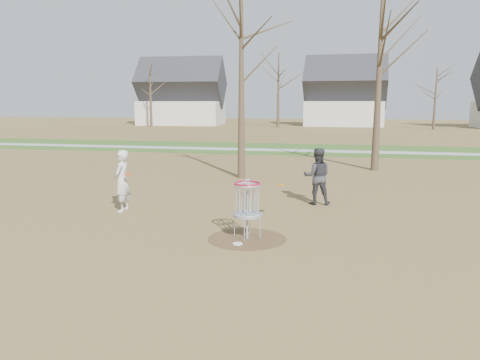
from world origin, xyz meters
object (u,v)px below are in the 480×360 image
(disc_golf_basket, at_px, (247,200))
(player_throwing, at_px, (317,176))
(player_standing, at_px, (122,181))
(disc_grounded, at_px, (238,244))

(disc_golf_basket, bearing_deg, player_throwing, 71.98)
(player_standing, bearing_deg, disc_golf_basket, 60.83)
(player_throwing, xyz_separation_m, disc_grounded, (-1.44, -4.55, -0.84))
(player_throwing, height_order, disc_golf_basket, player_throwing)
(player_throwing, relative_size, disc_golf_basket, 1.27)
(disc_grounded, bearing_deg, player_throwing, 72.43)
(player_throwing, bearing_deg, disc_grounded, 64.80)
(player_standing, xyz_separation_m, disc_grounded, (3.91, -2.39, -0.86))
(player_standing, xyz_separation_m, disc_golf_basket, (4.02, -1.92, 0.04))
(disc_grounded, xyz_separation_m, disc_golf_basket, (0.11, 0.47, 0.89))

